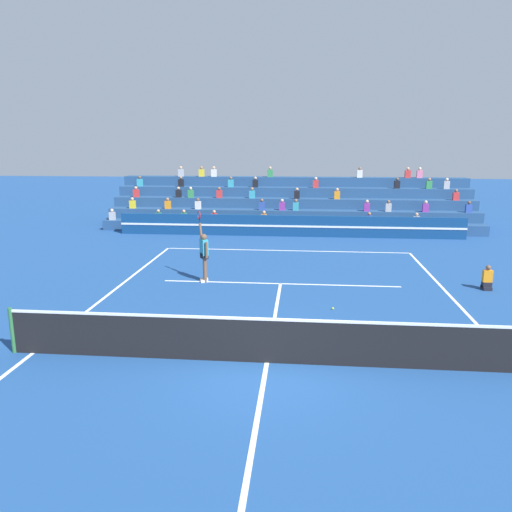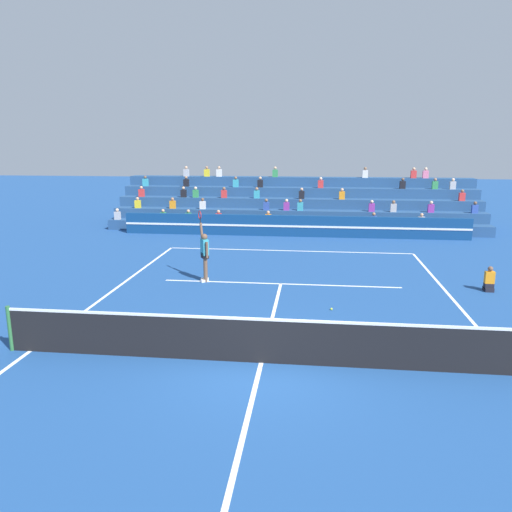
{
  "view_description": "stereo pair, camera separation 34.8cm",
  "coord_description": "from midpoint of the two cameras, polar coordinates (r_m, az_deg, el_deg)",
  "views": [
    {
      "loc": [
        0.74,
        -10.33,
        4.82
      ],
      "look_at": [
        -0.81,
        5.88,
        1.1
      ],
      "focal_mm": 35.0,
      "sensor_mm": 36.0,
      "label": 1
    },
    {
      "loc": [
        1.09,
        -10.29,
        4.82
      ],
      "look_at": [
        -0.81,
        5.88,
        1.1
      ],
      "focal_mm": 35.0,
      "sensor_mm": 36.0,
      "label": 2
    }
  ],
  "objects": [
    {
      "name": "tennis_ball",
      "position": [
        14.94,
        8.11,
        -5.96
      ],
      "size": [
        0.07,
        0.07,
        0.07
      ],
      "primitive_type": "sphere",
      "color": "#C6DB33",
      "rests_on": "ground"
    },
    {
      "name": "court_lines",
      "position": [
        11.42,
        0.36,
        -12.09
      ],
      "size": [
        11.1,
        23.9,
        0.01
      ],
      "color": "white",
      "rests_on": "ground"
    },
    {
      "name": "bleacher_stand",
      "position": [
        29.87,
        3.67,
        5.53
      ],
      "size": [
        20.87,
        4.75,
        3.38
      ],
      "color": "navy",
      "rests_on": "ground"
    },
    {
      "name": "ball_kid_courtside",
      "position": [
        18.29,
        24.41,
        -2.52
      ],
      "size": [
        0.3,
        0.36,
        0.84
      ],
      "color": "black",
      "rests_on": "ground"
    },
    {
      "name": "sponsor_banner_wall",
      "position": [
        26.18,
        3.39,
        3.46
      ],
      "size": [
        18.0,
        0.26,
        1.1
      ],
      "color": "navy",
      "rests_on": "ground"
    },
    {
      "name": "ground_plane",
      "position": [
        11.42,
        0.36,
        -12.1
      ],
      "size": [
        120.0,
        120.0,
        0.0
      ],
      "primitive_type": "plane",
      "color": "navy"
    },
    {
      "name": "tennis_player",
      "position": [
        17.61,
        -6.51,
        0.22
      ],
      "size": [
        0.52,
        0.81,
        2.5
      ],
      "color": "brown",
      "rests_on": "ground"
    },
    {
      "name": "tennis_net",
      "position": [
        11.2,
        0.36,
        -9.58
      ],
      "size": [
        12.0,
        0.1,
        1.1
      ],
      "color": "#2D6B38",
      "rests_on": "ground"
    }
  ]
}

